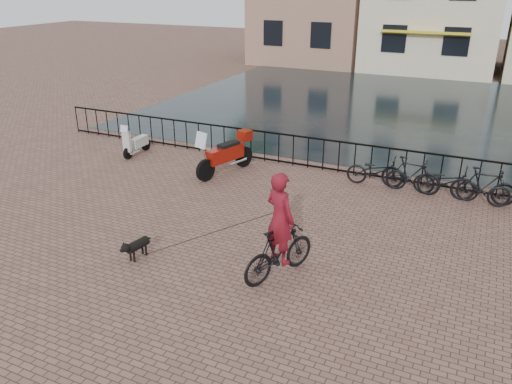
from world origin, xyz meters
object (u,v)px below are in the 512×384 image
at_px(cyclist, 280,232).
at_px(dog, 138,247).
at_px(scooter, 136,138).
at_px(motorcycle, 225,150).

relative_size(cyclist, dog, 3.32).
distance_m(cyclist, scooter, 8.84).
bearing_deg(motorcycle, scooter, -167.74).
xyz_separation_m(motorcycle, scooter, (-3.59, 0.32, -0.18)).
bearing_deg(scooter, cyclist, -35.32).
relative_size(dog, scooter, 0.61).
bearing_deg(motorcycle, cyclist, -34.15).
height_order(cyclist, scooter, cyclist).
height_order(dog, motorcycle, motorcycle).
height_order(cyclist, dog, cyclist).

